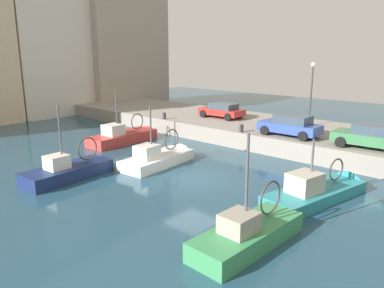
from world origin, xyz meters
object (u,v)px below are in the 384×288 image
Objects in this scene: fishing_boat_teal at (320,195)px; parked_car_red at (222,110)px; fishing_boat_red at (126,140)px; fishing_boat_navy at (74,175)px; parked_car_blue at (290,125)px; quay_streetlamp at (312,83)px; fishing_boat_green at (253,239)px; parked_car_green at (372,136)px; mooring_bollard_mid at (164,116)px; fishing_boat_white at (162,162)px; mooring_bollard_south at (241,128)px.

fishing_boat_teal is 1.68× the size of parked_car_red.
fishing_boat_navy is (-7.23, -4.67, -0.01)m from fishing_boat_red.
fishing_boat_navy is 1.40× the size of parked_car_blue.
fishing_boat_green is at bearing -160.51° from quay_streetlamp.
parked_car_red is (2.45, 13.15, -0.07)m from parked_car_green.
parked_car_red is 7.20× the size of mooring_bollard_mid.
fishing_boat_red reaches higher than fishing_boat_white.
quay_streetlamp is (4.46, 0.75, 2.52)m from parked_car_blue.
fishing_boat_navy is 1.01× the size of fishing_boat_green.
fishing_boat_teal is 12.13× the size of mooring_bollard_south.
parked_car_blue is (5.46, -10.97, 1.82)m from fishing_boat_red.
mooring_bollard_south is (-3.84, -4.77, -0.38)m from parked_car_red.
mooring_bollard_mid is (10.98, 16.29, 1.37)m from fishing_boat_green.
mooring_bollard_south is 6.83m from quay_streetlamp.
parked_car_green is (5.66, -16.18, 1.82)m from fishing_boat_red.
fishing_boat_red is 1.36× the size of quay_streetlamp.
fishing_boat_green reaches higher than parked_car_green.
mooring_bollard_mid is 12.21m from quay_streetlamp.
mooring_bollard_south is (5.16, 8.25, 1.35)m from fishing_boat_teal.
quay_streetlamp reaches higher than mooring_bollard_south.
fishing_boat_navy is 0.98× the size of fishing_boat_white.
fishing_boat_teal is 1.38× the size of quay_streetlamp.
fishing_boat_green is at bearing -123.97° from mooring_bollard_mid.
fishing_boat_teal reaches higher than mooring_bollard_mid.
fishing_boat_teal is at bearing -122.01° from mooring_bollard_south.
parked_car_green is at bearing -70.72° from fishing_boat_red.
fishing_boat_red is 16.08m from fishing_boat_teal.
fishing_boat_teal reaches higher than parked_car_red.
fishing_boat_teal is at bearing 178.87° from parked_car_green.
fishing_boat_navy reaches higher than fishing_boat_teal.
fishing_boat_green is 5.82m from fishing_boat_teal.
fishing_boat_navy is at bearing -173.91° from parked_car_red.
parked_car_blue reaches higher than parked_car_red.
fishing_boat_teal is 1.53× the size of parked_car_green.
parked_car_red is 5.03m from mooring_bollard_mid.
fishing_boat_white is at bearing 162.28° from quay_streetlamp.
mooring_bollard_south is at bearing 156.92° from quay_streetlamp.
fishing_boat_navy is 14.29m from parked_car_blue.
parked_car_red is at bearing -20.53° from fishing_boat_red.
quay_streetlamp is (10.81, 5.84, 4.33)m from fishing_boat_teal.
parked_car_red is 0.82× the size of quay_streetlamp.
parked_car_blue is 0.86× the size of quay_streetlamp.
fishing_boat_white reaches higher than parked_car_blue.
fishing_boat_red is 11.90× the size of mooring_bollard_mid.
parked_car_blue is (-2.65, -7.93, 0.07)m from parked_car_red.
fishing_boat_green is 19.69m from mooring_bollard_mid.
quay_streetlamp is (17.16, -5.54, 4.36)m from fishing_boat_navy.
fishing_boat_white is 10.94m from parked_car_red.
quay_streetlamp reaches higher than fishing_boat_white.
parked_car_green is at bearing -87.78° from parked_car_blue.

